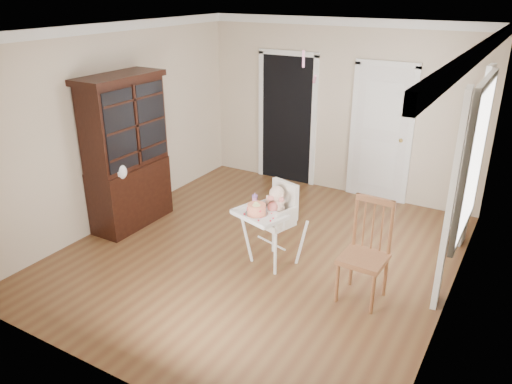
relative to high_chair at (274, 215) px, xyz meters
The scene contains 16 objects.
floor 0.70m from the high_chair, 157.72° to the left, with size 5.00×5.00×0.00m, color brown.
ceiling 2.08m from the high_chair, 157.72° to the left, with size 5.00×5.00×0.00m, color white.
wall_back 2.72m from the high_chair, 95.78° to the left, with size 4.50×4.50×0.00m, color beige.
wall_left 2.61m from the high_chair, behind, with size 5.00×5.00×0.00m, color beige.
wall_right 2.11m from the high_chair, ahead, with size 5.00×5.00×0.00m, color beige.
crown_molding 2.02m from the high_chair, 157.72° to the left, with size 4.50×5.00×0.12m, color white, non-canonical shape.
doorway 2.88m from the high_chair, 114.19° to the left, with size 1.06×0.05×2.22m.
closet_door 2.65m from the high_chair, 80.41° to the left, with size 0.96×0.09×2.13m.
window_right 2.21m from the high_chair, 25.38° to the left, with size 0.13×1.84×2.30m.
high_chair is the anchor object (origin of this frame).
baby 0.14m from the high_chair, 69.24° to the left, with size 0.28×0.26×0.43m.
cake 0.30m from the high_chair, 114.06° to the right, with size 0.27×0.27×0.13m.
sippy_cup 0.29m from the high_chair, behind, with size 0.07×0.07×0.16m.
china_cabinet 2.29m from the high_chair, behind, with size 0.55×1.24×2.09m.
dining_chair 1.18m from the high_chair, ahead, with size 0.47×0.47×1.12m.
streamer 1.99m from the high_chair, 100.54° to the left, with size 0.03×0.50×0.02m, color pink, non-canonical shape.
Camera 1 is at (2.75, -4.80, 3.15)m, focal length 35.00 mm.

